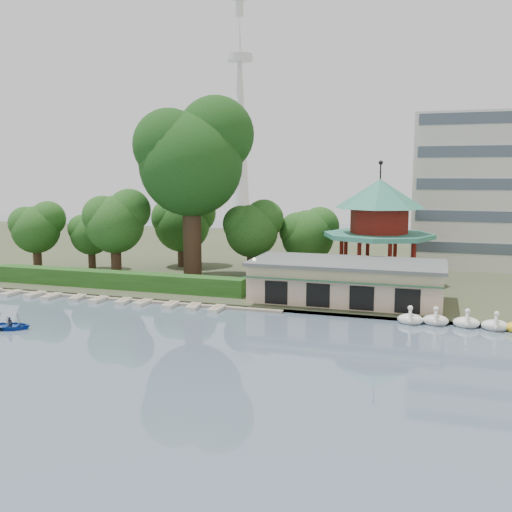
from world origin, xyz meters
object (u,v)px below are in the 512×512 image
at_px(dock, 123,298).
at_px(boathouse, 346,281).
at_px(pavilion, 379,221).
at_px(big_tree, 193,155).
at_px(rowboat_with_passengers, 9,323).

distance_m(dock, boathouse, 22.62).
xyz_separation_m(boathouse, pavilion, (2.00, 10.03, 5.11)).
bearing_deg(big_tree, dock, -106.04).
distance_m(boathouse, pavilion, 11.43).
relative_size(boathouse, big_tree, 0.88).
height_order(dock, rowboat_with_passengers, rowboat_with_passengers).
relative_size(boathouse, pavilion, 1.38).
height_order(pavilion, big_tree, big_tree).
height_order(dock, pavilion, pavilion).
bearing_deg(boathouse, rowboat_with_passengers, -145.48).
relative_size(pavilion, rowboat_with_passengers, 2.32).
bearing_deg(big_tree, boathouse, -18.27).
relative_size(dock, pavilion, 2.52).
distance_m(pavilion, rowboat_with_passengers, 39.21).
xyz_separation_m(pavilion, big_tree, (-20.84, -3.81, 7.33)).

